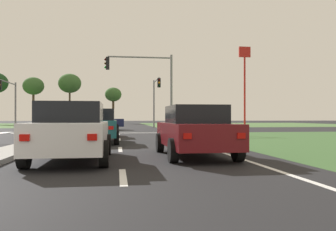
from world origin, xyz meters
TOP-DOWN VIEW (x-y plane):
  - ground_plane at (0.00, 30.00)m, footprint 200.00×200.00m
  - grass_verge_far_right at (25.50, 54.50)m, footprint 35.00×35.00m
  - median_island_near at (0.00, 11.00)m, footprint 1.20×22.00m
  - median_island_far at (0.00, 55.00)m, footprint 1.20×36.00m
  - lane_dash_near at (3.50, 3.04)m, footprint 0.14×2.00m
  - lane_dash_second at (3.50, 9.04)m, footprint 0.14×2.00m
  - lane_dash_third at (3.50, 15.04)m, footprint 0.14×2.00m
  - lane_dash_fourth at (3.50, 21.04)m, footprint 0.14×2.00m
  - lane_dash_fifth at (3.50, 27.04)m, footprint 0.14×2.00m
  - edge_line_right at (6.85, 12.00)m, footprint 0.14×24.00m
  - stop_bar_near at (3.80, 23.00)m, footprint 6.40×0.50m
  - crosswalk_bar_second at (-5.25, 24.80)m, footprint 0.70×2.80m
  - crosswalk_bar_third at (-4.10, 24.80)m, footprint 0.70×2.80m
  - crosswalk_bar_fourth at (-2.95, 24.80)m, footprint 0.70×2.80m
  - crosswalk_bar_fifth at (-1.80, 24.80)m, footprint 0.70×2.80m
  - crosswalk_bar_sixth at (-0.65, 24.80)m, footprint 0.70×2.80m
  - car_navy_near at (1.81, 30.17)m, footprint 4.40×1.99m
  - car_teal_second at (2.45, 12.70)m, footprint 2.05×4.36m
  - car_red_third at (2.24, 18.13)m, footprint 1.98×4.24m
  - car_maroon_fourth at (5.68, 6.44)m, footprint 1.95×4.51m
  - car_black_fifth at (-2.25, 61.66)m, footprint 2.05×4.56m
  - car_white_sixth at (2.19, 5.85)m, footprint 2.00×4.55m
  - traffic_signal_far_right at (7.60, 34.63)m, footprint 0.32×5.32m
  - traffic_signal_far_left at (-7.60, 34.43)m, footprint 0.32×5.57m
  - traffic_signal_near_right at (5.75, 23.40)m, footprint 5.28×0.32m
  - fastfood_pole_sign at (22.84, 48.16)m, footprint 1.80×0.40m
  - treeline_third at (-11.23, 61.06)m, footprint 3.64×3.64m
  - treeline_fourth at (-5.12, 62.03)m, footprint 4.09×4.09m
  - treeline_fifth at (2.64, 66.39)m, footprint 3.24×3.24m

SIDE VIEW (x-z plane):
  - ground_plane at x=0.00m, z-range 0.00..0.00m
  - grass_verge_far_right at x=25.50m, z-range 0.00..0.01m
  - lane_dash_near at x=3.50m, z-range 0.00..0.01m
  - lane_dash_second at x=3.50m, z-range 0.00..0.01m
  - lane_dash_third at x=3.50m, z-range 0.00..0.01m
  - lane_dash_fourth at x=3.50m, z-range 0.00..0.01m
  - lane_dash_fifth at x=3.50m, z-range 0.00..0.01m
  - edge_line_right at x=6.85m, z-range 0.00..0.01m
  - stop_bar_near at x=3.80m, z-range 0.00..0.01m
  - crosswalk_bar_second at x=-5.25m, z-range 0.00..0.01m
  - crosswalk_bar_third at x=-4.10m, z-range 0.00..0.01m
  - crosswalk_bar_fourth at x=-2.95m, z-range 0.00..0.01m
  - crosswalk_bar_fifth at x=-1.80m, z-range 0.00..0.01m
  - crosswalk_bar_sixth at x=-0.65m, z-range 0.00..0.01m
  - median_island_near at x=0.00m, z-range 0.00..0.14m
  - median_island_far at x=0.00m, z-range 0.00..0.14m
  - car_maroon_fourth at x=5.68m, z-range 0.02..1.54m
  - car_teal_second at x=2.45m, z-range 0.02..1.58m
  - car_white_sixth at x=2.19m, z-range 0.02..1.58m
  - car_navy_near at x=1.81m, z-range 0.02..1.59m
  - car_black_fifth at x=-2.25m, z-range 0.02..1.61m
  - car_red_third at x=2.24m, z-range 0.01..1.63m
  - traffic_signal_far_left at x=-7.60m, z-range 1.02..6.04m
  - traffic_signal_far_right at x=7.60m, z-range 1.08..6.57m
  - traffic_signal_near_right at x=5.75m, z-range 1.16..7.26m
  - treeline_fifth at x=2.64m, z-range 2.08..9.20m
  - treeline_third at x=-11.23m, z-range 2.53..10.84m
  - treeline_fourth at x=-5.12m, z-range 2.79..11.94m
  - fastfood_pole_sign at x=22.84m, z-range 2.74..14.84m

